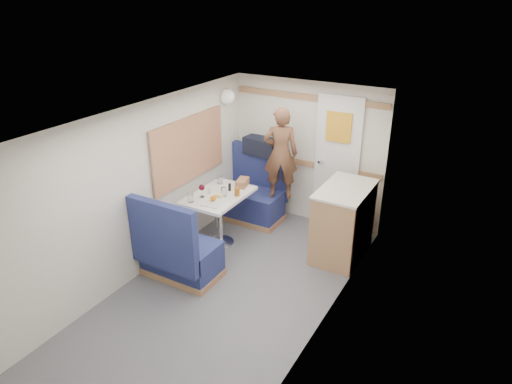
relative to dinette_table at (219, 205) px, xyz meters
The scene contains 28 objects.
floor 1.32m from the dinette_table, 56.98° to the right, with size 4.50×4.50×0.00m, color #515156.
ceiling 1.87m from the dinette_table, 56.98° to the right, with size 4.50×4.50×0.00m, color silver.
wall_back 1.47m from the dinette_table, 62.53° to the left, with size 2.20×0.02×2.00m, color silver.
wall_left 1.18m from the dinette_table, 114.23° to the right, with size 0.02×4.50×2.00m, color silver.
wall_right 2.06m from the dinette_table, 29.74° to the right, with size 0.02×4.50×2.00m, color silver.
oak_trim_low 1.42m from the dinette_table, 62.15° to the left, with size 2.15×0.02×0.08m, color #9E6547.
oak_trim_high 1.85m from the dinette_table, 62.15° to the left, with size 2.15×0.02×0.08m, color #9E6547.
side_window 0.81m from the dinette_table, behind, with size 0.04×1.30×0.72m, color #9BA38A.
rear_door 1.69m from the dinette_table, 47.92° to the left, with size 0.62×0.12×1.86m.
dinette_table is the anchor object (origin of this frame).
bench_far 0.90m from the dinette_table, 90.00° to the left, with size 0.90×0.59×1.05m.
bench_near 0.90m from the dinette_table, 90.00° to the right, with size 0.90×0.59×1.05m.
ledge 1.16m from the dinette_table, 90.00° to the left, with size 0.90×0.14×0.04m, color #9E6547.
dome_light 1.51m from the dinette_table, 114.65° to the left, with size 0.20×0.20×0.20m, color white.
galley_counter 1.57m from the dinette_table, 20.54° to the left, with size 0.57×0.92×0.92m.
person 1.08m from the dinette_table, 62.39° to the left, with size 0.46×0.30×1.26m, color brown.
duffel_bag 1.21m from the dinette_table, 89.74° to the left, with size 0.52×0.25×0.25m, color black.
tray 0.29m from the dinette_table, 66.80° to the right, with size 0.24×0.31×0.02m, color silver.
orange_fruit 0.31m from the dinette_table, 72.73° to the right, with size 0.07×0.07×0.07m, color orange.
cheese_block 0.22m from the dinette_table, 55.42° to the right, with size 0.10×0.06×0.04m, color #F6E48E.
wine_glass 0.35m from the dinette_table, 128.71° to the right, with size 0.08×0.08×0.17m.
tumbler_left 0.45m from the dinette_table, 115.67° to the right, with size 0.07×0.07×0.11m, color white.
tumbler_mid 0.40m from the dinette_table, 121.01° to the left, with size 0.07×0.07×0.11m, color white.
tumbler_right 0.23m from the dinette_table, ahead, with size 0.07×0.07×0.12m, color white.
beer_glass 0.32m from the dinette_table, 19.45° to the left, with size 0.07×0.07×0.11m, color #945615.
pepper_grinder 0.27m from the dinette_table, 69.98° to the left, with size 0.04×0.04×0.10m, color black.
salt_grinder 0.23m from the dinette_table, 169.43° to the right, with size 0.03×0.03×0.08m, color silver.
bread_loaf 0.44m from the dinette_table, 71.64° to the left, with size 0.12×0.23×0.10m, color olive.
Camera 1 is at (2.34, -3.30, 3.14)m, focal length 32.00 mm.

